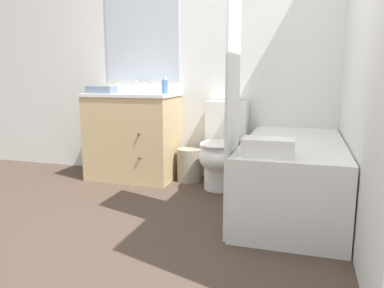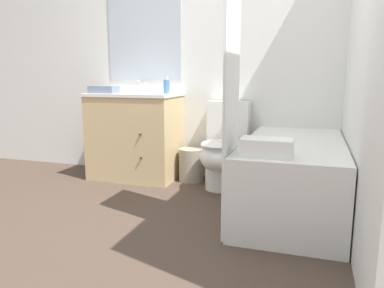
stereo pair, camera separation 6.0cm
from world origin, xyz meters
The scene contains 13 objects.
ground_plane centered at (0.00, 0.00, 0.00)m, with size 14.00×14.00×0.00m, color #47382D.
wall_back centered at (-0.01, 1.74, 1.25)m, with size 8.00×0.06×2.50m.
wall_right centered at (1.20, 0.86, 1.25)m, with size 0.05×2.72×2.50m.
vanity_cabinet centered at (-0.74, 1.46, 0.43)m, with size 0.86×0.56×0.85m.
sink_faucet centered at (-0.74, 1.64, 0.88)m, with size 0.14×0.12×0.12m.
toilet centered at (0.17, 1.38, 0.36)m, with size 0.39×0.65×0.78m.
bathtub centered at (0.81, 0.97, 0.27)m, with size 0.71×1.49×0.54m.
shower_curtain centered at (0.44, 0.45, 1.02)m, with size 0.02×0.41×2.02m.
wastebasket centered at (-0.18, 1.51, 0.16)m, with size 0.24×0.24×0.32m.
tissue_box centered at (-0.64, 1.51, 0.89)m, with size 0.12×0.12×0.10m.
soap_dispenser centered at (-0.38, 1.41, 0.92)m, with size 0.06×0.06×0.16m.
hand_towel_folded centered at (-1.00, 1.33, 0.88)m, with size 0.26×0.15×0.07m.
bath_towel_folded centered at (0.67, 0.39, 0.59)m, with size 0.31×0.18×0.11m.
Camera 1 is at (0.87, -1.87, 1.02)m, focal length 35.00 mm.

